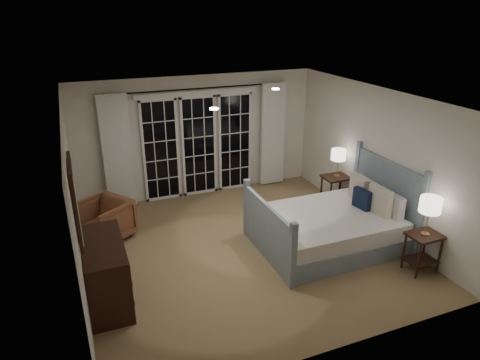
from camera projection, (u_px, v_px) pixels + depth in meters
name	position (u px, v px, depth m)	size (l,w,h in m)	color
floor	(244.00, 248.00, 7.14)	(5.00, 5.00, 0.00)	olive
ceiling	(244.00, 99.00, 6.20)	(5.00, 5.00, 0.00)	white
wall_left	(74.00, 204.00, 5.81)	(0.02, 5.00, 2.50)	silver
wall_right	(375.00, 159.00, 7.53)	(0.02, 5.00, 2.50)	silver
wall_back	(198.00, 137.00, 8.82)	(5.00, 0.02, 2.50)	silver
wall_front	(334.00, 261.00, 4.52)	(5.00, 0.02, 2.50)	silver
french_doors	(199.00, 145.00, 8.84)	(2.50, 0.04, 2.20)	black
curtain_rod	(198.00, 89.00, 8.35)	(0.03, 0.03, 3.50)	black
curtain_left	(117.00, 152.00, 8.18)	(0.55, 0.10, 2.25)	white
curtain_right	(273.00, 134.00, 9.32)	(0.55, 0.10, 2.25)	white
downlight_a	(276.00, 89.00, 6.99)	(0.12, 0.12, 0.01)	white
downlight_b	(214.00, 109.00, 5.65)	(0.12, 0.12, 0.01)	white
bed	(331.00, 226.00, 7.14)	(2.31, 1.67, 1.35)	gray
nightstand_left	(423.00, 247.00, 6.40)	(0.48, 0.38, 0.62)	#331D11
nightstand_right	(336.00, 187.00, 8.41)	(0.52, 0.41, 0.67)	#331D11
lamp_left	(430.00, 205.00, 6.14)	(0.31, 0.31, 0.60)	tan
lamp_right	(339.00, 155.00, 8.16)	(0.28, 0.28, 0.55)	tan
armchair	(104.00, 220.00, 7.28)	(0.77, 0.79, 0.72)	brown
dresser	(106.00, 272.00, 5.71)	(0.54, 1.26, 0.89)	#331D11
mirror	(75.00, 200.00, 5.22)	(0.05, 0.85, 1.00)	#331D11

